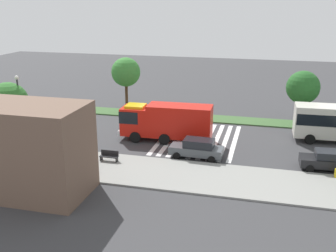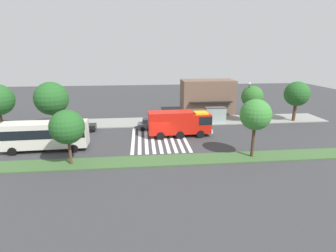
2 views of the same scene
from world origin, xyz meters
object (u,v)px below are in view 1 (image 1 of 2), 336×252
(bench_near_shelter, at_px, (109,156))
(median_tree_west, at_px, (126,72))
(fire_hydrant, at_px, (336,173))
(parked_car_west, at_px, (329,160))
(median_tree_far_west, at_px, (303,88))
(parked_car_mid, at_px, (197,148))
(bus_stop_shelter, at_px, (66,138))
(fire_truck, at_px, (164,121))
(street_lamp, at_px, (20,106))
(sidewalk_tree_east, at_px, (9,103))

(bench_near_shelter, height_order, median_tree_west, median_tree_west)
(fire_hydrant, bearing_deg, bench_near_shelter, 3.74)
(parked_car_west, bearing_deg, median_tree_far_west, -85.62)
(parked_car_mid, relative_size, fire_hydrant, 6.79)
(bus_stop_shelter, bearing_deg, median_tree_west, -90.30)
(fire_truck, distance_m, street_lamp, 13.55)
(parked_car_mid, bearing_deg, fire_hydrant, 173.85)
(bus_stop_shelter, xyz_separation_m, street_lamp, (5.03, -1.15, 2.23))
(bench_near_shelter, bearing_deg, fire_hydrant, -176.26)
(median_tree_west, bearing_deg, median_tree_far_west, 180.00)
(fire_hydrant, bearing_deg, parked_car_west, -76.45)
(median_tree_far_west, bearing_deg, median_tree_west, -0.00)
(fire_truck, distance_m, parked_car_mid, 5.62)
(sidewalk_tree_east, distance_m, fire_hydrant, 28.68)
(parked_car_west, height_order, street_lamp, street_lamp)
(parked_car_west, relative_size, parked_car_mid, 0.95)
(fire_truck, xyz_separation_m, bench_near_shelter, (3.14, 6.68, -1.46))
(fire_truck, relative_size, bus_stop_shelter, 2.63)
(bus_stop_shelter, xyz_separation_m, median_tree_west, (-0.08, -15.34, 3.22))
(median_tree_far_west, bearing_deg, fire_truck, 32.89)
(parked_car_mid, relative_size, bench_near_shelter, 2.97)
(fire_truck, xyz_separation_m, parked_car_west, (-14.95, 3.77, -1.19))
(fire_truck, relative_size, street_lamp, 1.35)
(parked_car_west, distance_m, sidewalk_tree_east, 28.31)
(street_lamp, relative_size, median_tree_west, 1.01)
(parked_car_west, relative_size, median_tree_west, 0.67)
(median_tree_far_west, bearing_deg, fire_hydrant, 98.18)
(parked_car_west, bearing_deg, bench_near_shelter, 6.10)
(bench_near_shelter, xyz_separation_m, median_tree_west, (3.92, -15.30, 4.52))
(bench_near_shelter, distance_m, sidewalk_tree_east, 10.66)
(fire_truck, xyz_separation_m, parked_car_mid, (-4.00, 3.77, -1.17))
(sidewalk_tree_east, bearing_deg, bench_near_shelter, 175.90)
(bench_near_shelter, xyz_separation_m, median_tree_far_west, (-16.48, -15.30, 3.72))
(median_tree_west, xyz_separation_m, fire_hydrant, (-22.43, 14.10, -4.62))
(parked_car_mid, xyz_separation_m, fire_hydrant, (-11.37, 1.70, -0.40))
(street_lamp, xyz_separation_m, sidewalk_tree_east, (0.85, 0.40, 0.40))
(parked_car_mid, height_order, bus_stop_shelter, bus_stop_shelter)
(parked_car_west, height_order, bench_near_shelter, parked_car_west)
(bus_stop_shelter, distance_m, bench_near_shelter, 4.20)
(fire_truck, height_order, sidewalk_tree_east, sidewalk_tree_east)
(bench_near_shelter, bearing_deg, sidewalk_tree_east, -4.10)
(median_tree_far_west, xyz_separation_m, fire_hydrant, (-2.03, 14.10, -3.82))
(sidewalk_tree_east, bearing_deg, fire_truck, -155.39)
(fire_truck, height_order, median_tree_far_west, median_tree_far_west)
(bench_near_shelter, height_order, fire_hydrant, bench_near_shelter)
(street_lamp, distance_m, fire_hydrant, 27.78)
(median_tree_west, bearing_deg, bus_stop_shelter, 89.70)
(parked_car_west, xyz_separation_m, fire_hydrant, (-0.41, 1.70, -0.37))
(sidewalk_tree_east, xyz_separation_m, median_tree_far_west, (-26.37, -14.60, -0.21))
(fire_truck, bearing_deg, median_tree_far_west, -149.18)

